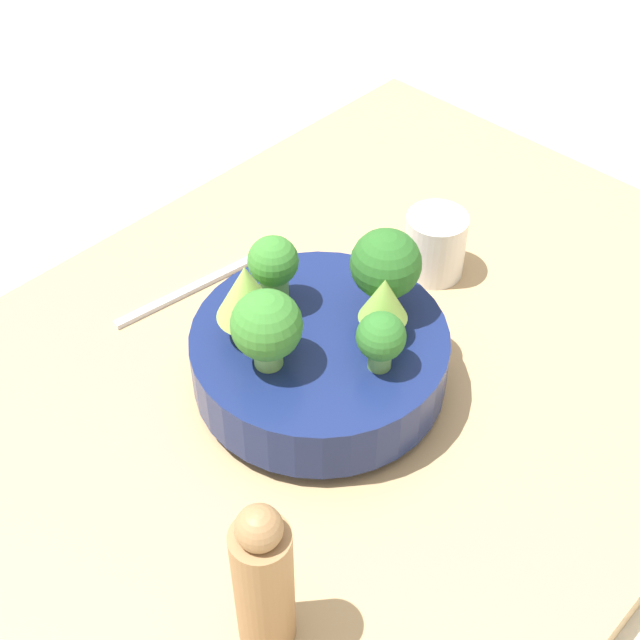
{
  "coord_description": "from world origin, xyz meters",
  "views": [
    {
      "loc": [
        0.44,
        0.41,
        0.71
      ],
      "look_at": [
        0.01,
        0.0,
        0.14
      ],
      "focal_mm": 50.0,
      "sensor_mm": 36.0,
      "label": 1
    }
  ],
  "objects_px": {
    "pepper_mill": "(263,581)",
    "fork": "(193,289)",
    "cup": "(435,245)",
    "bowl": "(320,358)"
  },
  "relations": [
    {
      "from": "cup",
      "to": "pepper_mill",
      "type": "relative_size",
      "value": 0.47
    },
    {
      "from": "cup",
      "to": "fork",
      "type": "xyz_separation_m",
      "value": [
        0.21,
        -0.17,
        -0.03
      ]
    },
    {
      "from": "cup",
      "to": "fork",
      "type": "distance_m",
      "value": 0.27
    },
    {
      "from": "bowl",
      "to": "pepper_mill",
      "type": "xyz_separation_m",
      "value": [
        0.21,
        0.15,
        0.04
      ]
    },
    {
      "from": "pepper_mill",
      "to": "fork",
      "type": "height_order",
      "value": "pepper_mill"
    },
    {
      "from": "cup",
      "to": "pepper_mill",
      "type": "xyz_separation_m",
      "value": [
        0.43,
        0.18,
        0.04
      ]
    },
    {
      "from": "bowl",
      "to": "fork",
      "type": "bearing_deg",
      "value": -91.35
    },
    {
      "from": "pepper_mill",
      "to": "fork",
      "type": "bearing_deg",
      "value": -122.16
    },
    {
      "from": "bowl",
      "to": "pepper_mill",
      "type": "height_order",
      "value": "pepper_mill"
    },
    {
      "from": "pepper_mill",
      "to": "fork",
      "type": "xyz_separation_m",
      "value": [
        -0.22,
        -0.35,
        -0.07
      ]
    }
  ]
}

